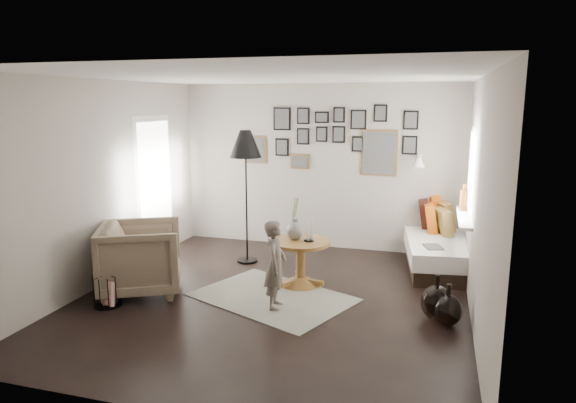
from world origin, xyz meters
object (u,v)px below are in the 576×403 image
(daybed, at_px, (437,245))
(child, at_px, (275,265))
(vase, at_px, (295,227))
(armchair, at_px, (141,258))
(floor_lamp, at_px, (246,149))
(demijohn_large, at_px, (436,302))
(demijohn_small, at_px, (448,310))
(pedestal_table, at_px, (301,265))
(magazine_basket, at_px, (107,291))

(daybed, xyz_separation_m, child, (-1.75, -2.16, 0.22))
(vase, xyz_separation_m, daybed, (1.75, 1.34, -0.46))
(armchair, bearing_deg, floor_lamp, -55.38)
(child, bearing_deg, armchair, 81.34)
(vase, relative_size, child, 0.53)
(vase, relative_size, floor_lamp, 0.28)
(armchair, bearing_deg, daybed, -85.45)
(armchair, distance_m, floor_lamp, 2.11)
(floor_lamp, relative_size, demijohn_large, 3.82)
(daybed, relative_size, demijohn_large, 4.03)
(vase, distance_m, child, 0.85)
(vase, height_order, demijohn_small, vase)
(pedestal_table, bearing_deg, vase, 165.96)
(magazine_basket, relative_size, demijohn_small, 0.81)
(demijohn_small, bearing_deg, floor_lamp, 152.51)
(demijohn_large, height_order, child, child)
(demijohn_small, height_order, child, child)
(pedestal_table, xyz_separation_m, child, (-0.08, -0.80, 0.24))
(pedestal_table, relative_size, child, 0.74)
(pedestal_table, xyz_separation_m, armchair, (-1.82, -0.78, 0.16))
(floor_lamp, bearing_deg, armchair, -118.31)
(magazine_basket, bearing_deg, vase, 34.67)
(demijohn_large, xyz_separation_m, child, (-1.77, -0.18, 0.32))
(demijohn_small, bearing_deg, daybed, 93.52)
(demijohn_small, bearing_deg, demijohn_large, 134.18)
(magazine_basket, bearing_deg, pedestal_table, 33.16)
(magazine_basket, xyz_separation_m, demijohn_large, (3.65, 0.67, 0.01))
(magazine_basket, relative_size, child, 0.36)
(magazine_basket, relative_size, demijohn_large, 0.74)
(demijohn_large, relative_size, demijohn_small, 1.10)
(armchair, bearing_deg, magazine_basket, 136.43)
(pedestal_table, distance_m, demijohn_large, 1.79)
(pedestal_table, relative_size, demijohn_small, 1.65)
(pedestal_table, distance_m, child, 0.84)
(pedestal_table, height_order, magazine_basket, pedestal_table)
(pedestal_table, distance_m, floor_lamp, 1.86)
(vase, height_order, child, vase)
(vase, relative_size, demijohn_small, 1.18)
(magazine_basket, distance_m, demijohn_small, 3.81)
(floor_lamp, bearing_deg, pedestal_table, -35.81)
(vase, xyz_separation_m, magazine_basket, (-1.89, -1.31, -0.58))
(vase, relative_size, magazine_basket, 1.45)
(vase, relative_size, demijohn_large, 1.07)
(pedestal_table, relative_size, floor_lamp, 0.39)
(demijohn_large, relative_size, child, 0.49)
(demijohn_large, bearing_deg, armchair, -177.22)
(child, bearing_deg, floor_lamp, 22.95)
(child, bearing_deg, daybed, -47.32)
(demijohn_small, bearing_deg, armchair, -179.21)
(demijohn_large, distance_m, child, 1.80)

